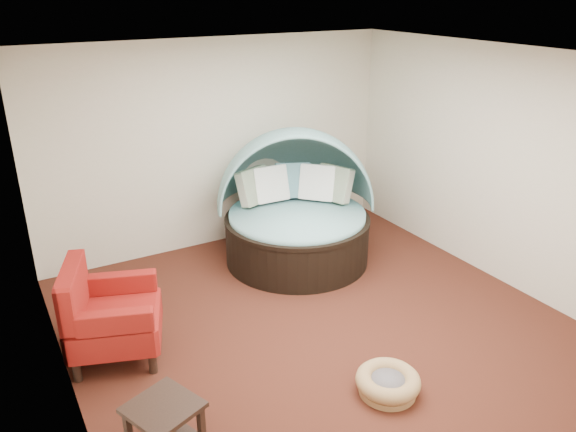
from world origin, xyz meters
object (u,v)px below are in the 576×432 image
canopy_daybed (296,201)px  red_armchair (108,315)px  side_table (165,423)px  pet_basket (388,383)px

canopy_daybed → red_armchair: size_ratio=2.31×
canopy_daybed → side_table: 3.65m
pet_basket → red_armchair: red_armchair is taller
canopy_daybed → red_armchair: bearing=-135.7°
canopy_daybed → side_table: size_ratio=3.97×
canopy_daybed → red_armchair: canopy_daybed is taller
pet_basket → red_armchair: size_ratio=0.65×
pet_basket → red_armchair: 2.71m
pet_basket → side_table: side_table is taller
pet_basket → side_table: size_ratio=1.12×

